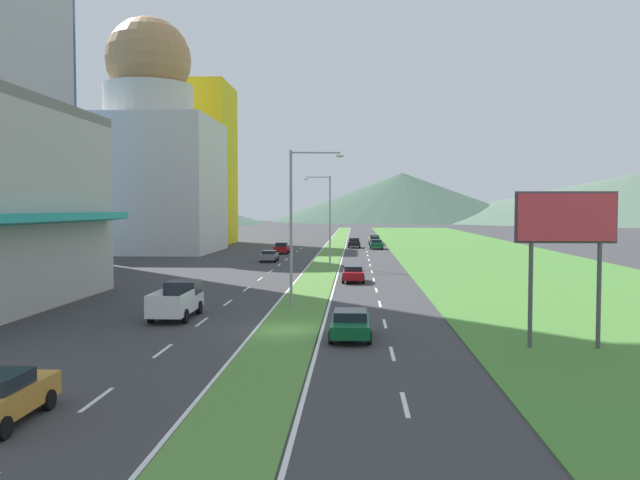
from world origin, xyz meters
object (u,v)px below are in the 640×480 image
car_2 (350,324)px  car_7 (375,240)px  pickup_truck_0 (177,301)px  car_1 (374,239)px  car_6 (269,256)px  street_lamp_near (297,217)px  car_8 (282,248)px  car_4 (353,274)px  street_lamp_mid (327,215)px  car_0 (354,243)px  car_5 (376,244)px  billboard_roadside (566,229)px

car_2 → car_7: 82.78m
car_7 → pickup_truck_0: bearing=-10.0°
car_1 → car_6: size_ratio=1.17×
car_2 → street_lamp_near: bearing=-161.2°
car_6 → car_8: bearing=0.4°
street_lamp_near → car_4: size_ratio=2.51×
car_4 → street_lamp_mid: bearing=-168.8°
car_0 → car_5: car_0 is taller
street_lamp_near → billboard_roadside: bearing=-43.2°
car_4 → car_8: (-10.15, 35.02, 0.08)m
car_5 → car_8: 17.68m
street_lamp_mid → pickup_truck_0: street_lamp_mid is taller
car_0 → car_2: 73.91m
car_2 → car_4: 24.69m
street_lamp_near → billboard_roadside: 18.10m
car_6 → car_7: car_7 is taller
car_4 → car_5: 46.46m
car_8 → billboard_roadside: bearing=-162.2°
car_1 → car_8: 31.93m
street_lamp_near → billboard_roadside: (13.20, -12.38, -0.37)m
car_0 → car_1: 15.07m
car_2 → pickup_truck_0: 11.60m
billboard_roadside → pickup_truck_0: billboard_roadside is taller
car_0 → car_6: (-10.01, -28.15, -0.09)m
car_0 → car_6: 29.87m
car_4 → car_0: bearing=-179.9°
street_lamp_mid → car_5: 32.68m
billboard_roadside → car_5: bearing=94.8°
street_lamp_mid → car_7: (6.38, 43.36, -4.88)m
street_lamp_mid → car_6: street_lamp_mid is taller
car_4 → car_5: car_5 is taller
car_2 → car_5: size_ratio=0.97×
street_lamp_mid → car_8: bearing=109.6°
street_lamp_near → pickup_truck_0: bearing=-144.3°
car_0 → car_1: car_0 is taller
street_lamp_mid → car_0: street_lamp_mid is taller
car_1 → pickup_truck_0: (-13.74, -82.87, 0.21)m
car_5 → car_6: car_5 is taller
street_lamp_near → car_8: street_lamp_near is taller
street_lamp_near → car_7: 72.82m
billboard_roadside → car_0: size_ratio=1.71×
car_1 → car_7: bearing=-0.9°
street_lamp_mid → car_7: street_lamp_mid is taller
car_5 → car_8: car_8 is taller
car_0 → car_4: size_ratio=1.04×
street_lamp_near → pickup_truck_0: 9.44m
car_1 → car_8: size_ratio=1.09×
billboard_roadside → pickup_truck_0: 21.67m
street_lamp_near → car_2: bearing=-71.2°
car_4 → car_5: bearing=175.8°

